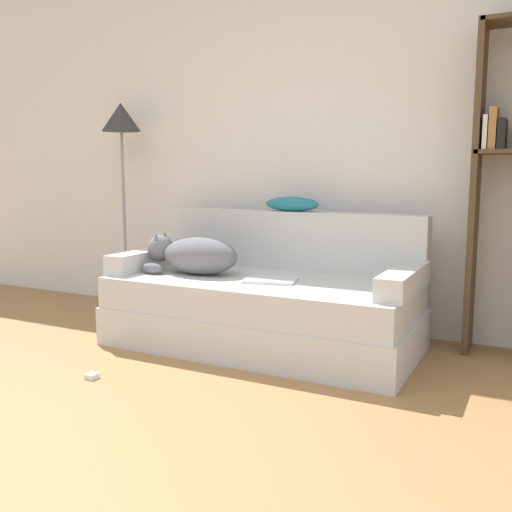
{
  "coord_description": "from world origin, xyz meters",
  "views": [
    {
      "loc": [
        1.55,
        -1.17,
        1.08
      ],
      "look_at": [
        0.02,
        1.86,
        0.58
      ],
      "focal_mm": 40.0,
      "sensor_mm": 36.0,
      "label": 1
    }
  ],
  "objects_px": {
    "dog": "(194,255)",
    "throw_pillow": "(292,204)",
    "couch": "(263,312)",
    "floor_lamp": "(122,135)",
    "power_adapter": "(92,376)",
    "laptop": "(270,280)",
    "bookshelf": "(507,176)"
  },
  "relations": [
    {
      "from": "laptop",
      "to": "couch",
      "type": "bearing_deg",
      "value": 123.23
    },
    {
      "from": "dog",
      "to": "laptop",
      "type": "relative_size",
      "value": 1.88
    },
    {
      "from": "floor_lamp",
      "to": "power_adapter",
      "type": "bearing_deg",
      "value": -57.19
    },
    {
      "from": "bookshelf",
      "to": "power_adapter",
      "type": "bearing_deg",
      "value": -142.78
    },
    {
      "from": "throw_pillow",
      "to": "floor_lamp",
      "type": "xyz_separation_m",
      "value": [
        -1.42,
        -0.02,
        0.5
      ]
    },
    {
      "from": "power_adapter",
      "to": "throw_pillow",
      "type": "bearing_deg",
      "value": 67.09
    },
    {
      "from": "dog",
      "to": "floor_lamp",
      "type": "height_order",
      "value": "floor_lamp"
    },
    {
      "from": "couch",
      "to": "power_adapter",
      "type": "distance_m",
      "value": 1.1
    },
    {
      "from": "dog",
      "to": "bookshelf",
      "type": "xyz_separation_m",
      "value": [
        1.79,
        0.55,
        0.51
      ]
    },
    {
      "from": "couch",
      "to": "dog",
      "type": "bearing_deg",
      "value": -172.21
    },
    {
      "from": "couch",
      "to": "floor_lamp",
      "type": "height_order",
      "value": "floor_lamp"
    },
    {
      "from": "couch",
      "to": "power_adapter",
      "type": "xyz_separation_m",
      "value": [
        -0.55,
        -0.94,
        -0.2
      ]
    },
    {
      "from": "throw_pillow",
      "to": "power_adapter",
      "type": "bearing_deg",
      "value": -112.91
    },
    {
      "from": "bookshelf",
      "to": "floor_lamp",
      "type": "height_order",
      "value": "bookshelf"
    },
    {
      "from": "bookshelf",
      "to": "power_adapter",
      "type": "relative_size",
      "value": 33.23
    },
    {
      "from": "dog",
      "to": "laptop",
      "type": "distance_m",
      "value": 0.57
    },
    {
      "from": "throw_pillow",
      "to": "bookshelf",
      "type": "height_order",
      "value": "bookshelf"
    },
    {
      "from": "floor_lamp",
      "to": "power_adapter",
      "type": "relative_size",
      "value": 27.66
    },
    {
      "from": "couch",
      "to": "power_adapter",
      "type": "bearing_deg",
      "value": -120.31
    },
    {
      "from": "couch",
      "to": "bookshelf",
      "type": "relative_size",
      "value": 0.98
    },
    {
      "from": "throw_pillow",
      "to": "couch",
      "type": "bearing_deg",
      "value": -92.55
    },
    {
      "from": "couch",
      "to": "throw_pillow",
      "type": "height_order",
      "value": "throw_pillow"
    },
    {
      "from": "throw_pillow",
      "to": "bookshelf",
      "type": "bearing_deg",
      "value": 3.72
    },
    {
      "from": "dog",
      "to": "floor_lamp",
      "type": "distance_m",
      "value": 1.32
    },
    {
      "from": "dog",
      "to": "throw_pillow",
      "type": "distance_m",
      "value": 0.74
    },
    {
      "from": "floor_lamp",
      "to": "dog",
      "type": "bearing_deg",
      "value": -25.62
    },
    {
      "from": "laptop",
      "to": "power_adapter",
      "type": "xyz_separation_m",
      "value": [
        -0.64,
        -0.85,
        -0.43
      ]
    },
    {
      "from": "throw_pillow",
      "to": "power_adapter",
      "type": "height_order",
      "value": "throw_pillow"
    },
    {
      "from": "laptop",
      "to": "throw_pillow",
      "type": "relative_size",
      "value": 0.91
    },
    {
      "from": "throw_pillow",
      "to": "power_adapter",
      "type": "relative_size",
      "value": 6.58
    },
    {
      "from": "dog",
      "to": "floor_lamp",
      "type": "relative_size",
      "value": 0.41
    },
    {
      "from": "couch",
      "to": "floor_lamp",
      "type": "relative_size",
      "value": 1.17
    }
  ]
}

